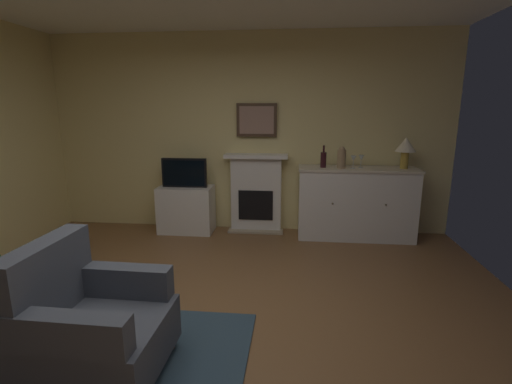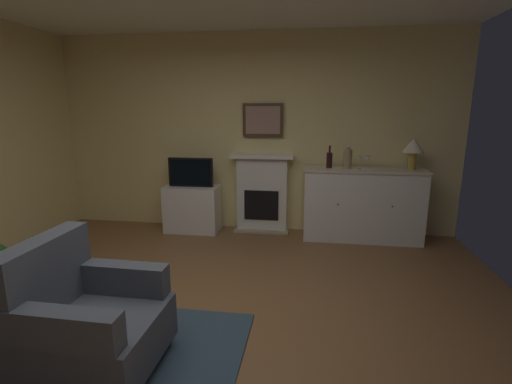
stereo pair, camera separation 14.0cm
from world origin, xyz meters
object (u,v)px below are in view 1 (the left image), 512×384
Objects in this scene: fireplace_unit at (256,193)px; tv_cabinet at (186,209)px; table_lamp at (406,147)px; framed_picture at (257,120)px; armchair at (90,324)px; tv_set at (184,173)px; wine_glass_center at (361,158)px; vase_decorative at (341,157)px; sideboard_cabinet at (356,203)px; wine_glass_left at (353,159)px; wine_bottle at (323,159)px.

fireplace_unit reaches higher than tv_cabinet.
fireplace_unit is at bearing 174.76° from table_lamp.
framed_picture reaches higher than armchair.
wine_glass_center is at bearing 0.64° from tv_set.
wine_glass_center is 0.27m from vase_decorative.
sideboard_cabinet is 0.95m from table_lamp.
framed_picture is at bearing 173.43° from table_lamp.
vase_decorative is at bearing -176.43° from table_lamp.
framed_picture is at bearing 167.81° from wine_glass_left.
tv_cabinet is (-0.97, -0.16, -0.22)m from fireplace_unit.
tv_cabinet is at bearing 178.23° from vase_decorative.
tv_cabinet is (-2.26, 0.07, -0.75)m from wine_glass_left.
table_lamp is at bearing 47.44° from armchair.
tv_set is (-2.26, 0.05, -0.23)m from wine_glass_left.
tv_set is (-0.98, -0.19, 0.30)m from fireplace_unit.
framed_picture is 1.49m from wine_glass_center.
fireplace_unit reaches higher than sideboard_cabinet.
framed_picture reaches higher than sideboard_cabinet.
wine_bottle is at bearing 170.63° from vase_decorative.
fireplace_unit is 1.47× the size of tv_cabinet.
wine_glass_left is 3.58m from armchair.
table_lamp is at bearing 4.77° from wine_glass_left.
wine_glass_left is (-0.08, -0.05, 0.60)m from sideboard_cabinet.
wine_glass_center is 0.59× the size of vase_decorative.
wine_bottle is (-0.45, -0.01, 0.58)m from sideboard_cabinet.
table_lamp reaches higher than sideboard_cabinet.
fireplace_unit is at bearing 10.77° from tv_set.
tv_cabinet is at bearing 179.70° from table_lamp.
tv_cabinet is (-2.91, 0.02, -0.91)m from table_lamp.
table_lamp is 1.38× the size of wine_bottle.
framed_picture reaches higher than vase_decorative.
tv_cabinet is at bearing 179.16° from wine_bottle.
wine_bottle reaches higher than tv_set.
sideboard_cabinet is 9.35× the size of wine_glass_left.
wine_bottle is at bearing -0.13° from tv_set.
sideboard_cabinet reaches higher than tv_cabinet.
vase_decorative is 0.31× the size of armchair.
vase_decorative is at bearing -11.37° from fireplace_unit.
fireplace_unit is 1.06m from wine_bottle.
wine_glass_left is 2.38m from tv_cabinet.
table_lamp reaches higher than wine_bottle.
vase_decorative is (1.13, -0.27, -0.46)m from framed_picture.
fireplace_unit is 1.20× the size of armchair.
table_lamp is 2.42× the size of wine_glass_center.
tv_set is (-2.37, -0.03, -0.23)m from wine_glass_center.
sideboard_cabinet is at bearing 0.20° from tv_set.
sideboard_cabinet is 0.74m from wine_bottle.
wine_glass_left and wine_glass_center have the same top height.
vase_decorative is (-0.26, -0.07, 0.02)m from wine_glass_center.
tv_set is at bearing -166.69° from framed_picture.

